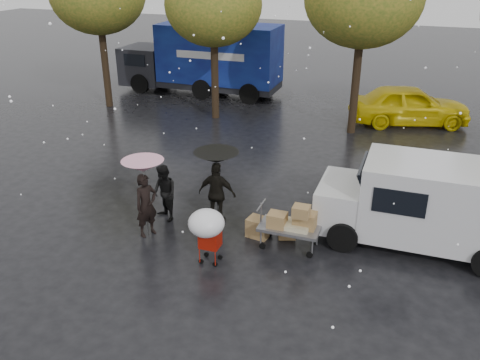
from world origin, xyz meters
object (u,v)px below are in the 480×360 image
(vendor_cart, at_px, (293,222))
(white_van, at_px, (426,203))
(person_pink, at_px, (146,205))
(person_black, at_px, (217,194))
(shopping_cart, at_px, (207,226))
(blue_truck, at_px, (204,59))
(yellow_taxi, at_px, (409,105))

(vendor_cart, height_order, white_van, white_van)
(person_pink, height_order, person_black, person_black)
(shopping_cart, distance_m, blue_truck, 16.00)
(white_van, bearing_deg, blue_truck, 132.76)
(shopping_cart, height_order, yellow_taxi, yellow_taxi)
(blue_truck, bearing_deg, vendor_cart, -58.65)
(white_van, bearing_deg, person_black, -172.37)
(vendor_cart, relative_size, shopping_cart, 1.04)
(vendor_cart, height_order, yellow_taxi, yellow_taxi)
(person_black, relative_size, white_van, 0.36)
(white_van, relative_size, blue_truck, 0.59)
(person_black, height_order, vendor_cart, person_black)
(person_black, relative_size, vendor_cart, 1.16)
(vendor_cart, height_order, blue_truck, blue_truck)
(person_black, bearing_deg, person_pink, 36.05)
(person_pink, xyz_separation_m, blue_truck, (-4.34, 13.86, 0.91))
(white_van, distance_m, blue_truck, 16.31)
(person_pink, xyz_separation_m, white_van, (6.72, 1.89, 0.31))
(person_pink, relative_size, white_van, 0.35)
(person_pink, height_order, yellow_taxi, person_pink)
(yellow_taxi, bearing_deg, shopping_cart, 146.45)
(shopping_cart, xyz_separation_m, white_van, (4.69, 2.69, 0.10))
(person_black, height_order, shopping_cart, person_black)
(shopping_cart, distance_m, white_van, 5.40)
(person_black, distance_m, vendor_cart, 2.31)
(vendor_cart, xyz_separation_m, white_van, (3.01, 1.26, 0.43))
(person_pink, bearing_deg, white_van, -46.68)
(person_black, height_order, yellow_taxi, person_black)
(shopping_cart, height_order, blue_truck, blue_truck)
(white_van, xyz_separation_m, yellow_taxi, (-0.84, 10.09, -0.32))
(shopping_cart, bearing_deg, person_black, 105.69)
(shopping_cart, relative_size, white_van, 0.30)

